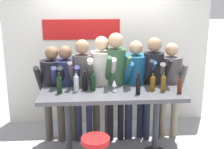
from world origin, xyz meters
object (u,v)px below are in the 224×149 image
wine_bottle_7 (59,84)px  wine_bottle_6 (76,83)px  person_center_right (116,74)px  tasting_table (112,103)px  wine_bottle_2 (138,84)px  person_center (102,77)px  person_far_right (153,77)px  wine_bottle_0 (153,82)px  person_far_left (53,84)px  wine_bottle_1 (163,83)px  wine_bottle_5 (93,81)px  person_center_left (83,79)px  wine_bottle_4 (85,81)px  person_right (136,80)px  wine_glass_0 (114,83)px  person_rightmost (170,81)px  wine_bottle_3 (180,85)px  person_left (66,84)px

wine_bottle_7 → wine_bottle_6: bearing=12.8°
person_center_right → wine_bottle_6: (-0.62, -0.39, -0.00)m
tasting_table → wine_bottle_2: bearing=-13.3°
person_center → person_far_right: size_ratio=1.01×
person_center → wine_bottle_0: person_center is taller
wine_bottle_7 → person_far_left: bearing=106.9°
wine_bottle_7 → wine_bottle_1: bearing=-1.0°
wine_bottle_0 → wine_bottle_5: bearing=175.8°
person_center_left → wine_bottle_4: person_center_left is taller
person_right → wine_glass_0: bearing=-140.0°
person_center_left → person_far_right: size_ratio=0.99×
wine_bottle_0 → wine_bottle_2: wine_bottle_2 is taller
tasting_table → person_far_right: bearing=33.7°
person_center_left → wine_bottle_1: 1.28m
wine_bottle_2 → wine_bottle_4: 0.80m
person_far_left → wine_bottle_5: bearing=-27.8°
person_center_right → wine_glass_0: 0.43m
person_far_right → person_far_left: bearing=168.1°
person_rightmost → wine_bottle_0: (-0.39, -0.48, 0.13)m
wine_bottle_7 → person_rightmost: bearing=16.1°
wine_bottle_1 → wine_bottle_5: 1.04m
person_far_right → wine_bottle_0: bearing=-112.1°
wine_bottle_6 → tasting_table: bearing=-9.5°
wine_bottle_4 → wine_glass_0: 0.44m
person_right → wine_bottle_5: person_right is taller
person_far_left → person_center_left: 0.50m
person_right → wine_bottle_4: bearing=-165.7°
person_center_left → wine_bottle_3: bearing=-16.2°
tasting_table → person_far_right: (0.70, 0.47, 0.24)m
wine_bottle_7 → person_center_left: bearing=52.9°
person_left → wine_bottle_1: bearing=-22.6°
person_far_left → wine_bottle_7: 0.56m
person_center → wine_bottle_6: (-0.39, -0.45, 0.06)m
tasting_table → person_right: size_ratio=1.27×
person_rightmost → wine_bottle_7: size_ratio=5.29×
wine_glass_0 → wine_bottle_0: bearing=0.6°
person_far_left → wine_bottle_1: (1.68, -0.54, 0.16)m
person_left → wine_bottle_4: size_ratio=5.53×
person_center_right → wine_bottle_7: (-0.86, -0.45, 0.00)m
tasting_table → wine_bottle_2: (0.36, -0.09, 0.30)m
wine_bottle_0 → wine_bottle_5: (-0.89, 0.06, 0.02)m
person_far_right → wine_bottle_7: (-1.47, -0.43, 0.06)m
person_right → wine_bottle_3: 0.84m
wine_bottle_3 → wine_glass_0: wine_bottle_3 is taller
wine_bottle_1 → wine_bottle_2: 0.40m
wine_bottle_4 → person_center_right: bearing=34.0°
wine_bottle_0 → wine_bottle_6: wine_bottle_6 is taller
wine_bottle_0 → wine_glass_0: 0.57m
person_right → person_rightmost: size_ratio=1.02×
person_center → tasting_table: bearing=-74.5°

